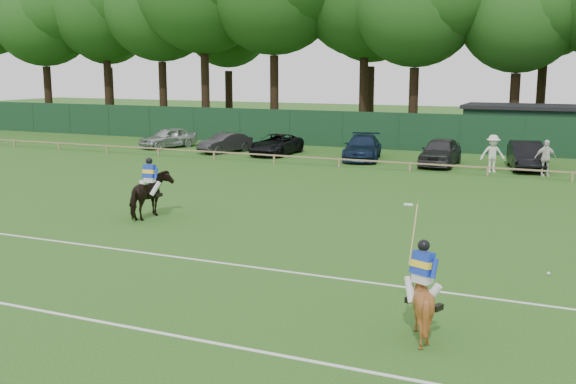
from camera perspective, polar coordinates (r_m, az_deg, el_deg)
The scene contains 19 objects.
ground at distance 20.25m, azimuth -4.75°, elevation -5.22°, with size 160.00×160.00×0.00m, color #1E4C14.
horse_dark at distance 25.19m, azimuth -11.57°, elevation -0.29°, with size 0.91×2.01×1.69m, color black.
horse_chestnut at distance 14.30m, azimuth 11.24°, elevation -9.13°, with size 1.17×1.31×1.45m, color brown.
sedan_silver at distance 47.25m, azimuth -10.12°, elevation 4.56°, with size 1.66×4.12×1.40m, color #B3B6B9.
sedan_grey at distance 44.11m, azimuth -5.34°, elevation 4.17°, with size 1.33×3.81×1.26m, color #29282B.
suv_black at distance 42.79m, azimuth -1.04°, elevation 4.04°, with size 2.15×4.66×1.30m, color black.
sedan_navy at distance 40.72m, azimuth 6.33°, elevation 3.77°, with size 2.05×5.04×1.46m, color #12203A.
hatch_grey at distance 38.94m, azimuth 12.77°, elevation 3.34°, with size 1.86×4.62×1.57m, color #2E2E30.
estate_black at distance 38.79m, azimuth 19.50°, elevation 2.93°, with size 1.60×4.59×1.51m, color black.
spectator_left at distance 37.13m, azimuth 16.94°, elevation 3.13°, with size 1.28×0.74×1.98m, color silver.
spectator_mid at distance 36.66m, azimuth 20.96°, elevation 2.70°, with size 1.09×0.45×1.86m, color silver.
rider_dark at distance 25.05m, azimuth -11.65°, elevation 1.40°, with size 0.94×0.39×1.41m.
rider_chestnut at distance 14.08m, azimuth 11.30°, elevation -6.51°, with size 0.91×0.77×2.05m.
polo_ball at distance 19.45m, azimuth 21.19°, elevation -6.44°, with size 0.09×0.09×0.09m, color silver.
pitch_lines at distance 17.39m, azimuth -10.30°, elevation -8.00°, with size 60.00×5.10×0.01m.
pitch_rail at distance 36.67m, azimuth 8.79°, elevation 2.51°, with size 62.10×0.10×0.50m.
perimeter_fence at distance 45.28m, azimuth 11.81°, elevation 4.95°, with size 92.08×0.08×2.50m.
utility_shed at distance 47.38m, azimuth 19.73°, elevation 5.14°, with size 8.40×4.40×3.04m.
tree_row at distance 52.90m, azimuth 15.72°, elevation 4.19°, with size 96.00×12.00×21.00m, color #26561C, non-canonical shape.
Camera 1 is at (9.37, -17.09, 5.48)m, focal length 42.00 mm.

